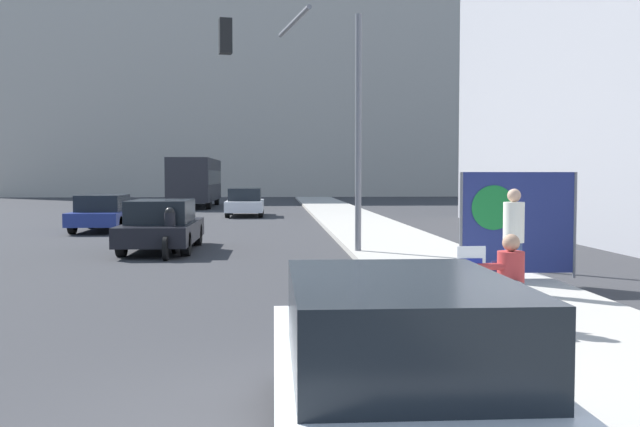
{
  "coord_description": "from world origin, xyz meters",
  "views": [
    {
      "loc": [
        0.1,
        -5.61,
        2.07
      ],
      "look_at": [
        0.83,
        5.63,
        1.48
      ],
      "focal_mm": 40.0,
      "sensor_mm": 36.0,
      "label": 1
    }
  ],
  "objects_px": {
    "car_on_road_nearest": "(162,225)",
    "traffic_light_pole": "(311,89)",
    "seated_protester": "(511,279)",
    "car_on_road_midblock": "(104,213)",
    "jogger_on_sidewalk": "(513,240)",
    "city_bus_on_road": "(196,179)",
    "car_on_road_distant": "(245,202)",
    "motorcycle_on_road": "(170,236)",
    "parked_car_curbside": "(398,372)",
    "protest_banner": "(517,222)"
  },
  "relations": [
    {
      "from": "seated_protester",
      "to": "jogger_on_sidewalk",
      "type": "distance_m",
      "value": 2.83
    },
    {
      "from": "car_on_road_nearest",
      "to": "car_on_road_distant",
      "type": "height_order",
      "value": "car_on_road_distant"
    },
    {
      "from": "jogger_on_sidewalk",
      "to": "city_bus_on_road",
      "type": "height_order",
      "value": "city_bus_on_road"
    },
    {
      "from": "protest_banner",
      "to": "motorcycle_on_road",
      "type": "bearing_deg",
      "value": 143.38
    },
    {
      "from": "motorcycle_on_road",
      "to": "city_bus_on_road",
      "type": "bearing_deg",
      "value": 94.92
    },
    {
      "from": "seated_protester",
      "to": "car_on_road_distant",
      "type": "xyz_separation_m",
      "value": [
        -4.44,
        28.21,
        -0.06
      ]
    },
    {
      "from": "seated_protester",
      "to": "motorcycle_on_road",
      "type": "distance_m",
      "value": 11.17
    },
    {
      "from": "parked_car_curbside",
      "to": "car_on_road_distant",
      "type": "height_order",
      "value": "car_on_road_distant"
    },
    {
      "from": "car_on_road_midblock",
      "to": "motorcycle_on_road",
      "type": "distance_m",
      "value": 9.62
    },
    {
      "from": "traffic_light_pole",
      "to": "city_bus_on_road",
      "type": "xyz_separation_m",
      "value": [
        -6.15,
        30.29,
        -2.39
      ]
    },
    {
      "from": "jogger_on_sidewalk",
      "to": "traffic_light_pole",
      "type": "bearing_deg",
      "value": -54.84
    },
    {
      "from": "traffic_light_pole",
      "to": "seated_protester",
      "type": "bearing_deg",
      "value": -77.59
    },
    {
      "from": "car_on_road_nearest",
      "to": "parked_car_curbside",
      "type": "bearing_deg",
      "value": -75.2
    },
    {
      "from": "seated_protester",
      "to": "car_on_road_midblock",
      "type": "relative_size",
      "value": 0.27
    },
    {
      "from": "jogger_on_sidewalk",
      "to": "parked_car_curbside",
      "type": "height_order",
      "value": "jogger_on_sidewalk"
    },
    {
      "from": "car_on_road_midblock",
      "to": "car_on_road_distant",
      "type": "xyz_separation_m",
      "value": [
        4.91,
        9.7,
        0.03
      ]
    },
    {
      "from": "parked_car_curbside",
      "to": "jogger_on_sidewalk",
      "type": "bearing_deg",
      "value": 64.77
    },
    {
      "from": "car_on_road_nearest",
      "to": "motorcycle_on_road",
      "type": "relative_size",
      "value": 2.13
    },
    {
      "from": "jogger_on_sidewalk",
      "to": "car_on_road_distant",
      "type": "xyz_separation_m",
      "value": [
        -5.38,
        25.55,
        -0.3
      ]
    },
    {
      "from": "parked_car_curbside",
      "to": "seated_protester",
      "type": "bearing_deg",
      "value": 60.98
    },
    {
      "from": "car_on_road_nearest",
      "to": "city_bus_on_road",
      "type": "bearing_deg",
      "value": 94.29
    },
    {
      "from": "seated_protester",
      "to": "motorcycle_on_road",
      "type": "xyz_separation_m",
      "value": [
        -5.61,
        9.65,
        -0.24
      ]
    },
    {
      "from": "car_on_road_distant",
      "to": "traffic_light_pole",
      "type": "bearing_deg",
      "value": -82.75
    },
    {
      "from": "car_on_road_nearest",
      "to": "car_on_road_midblock",
      "type": "height_order",
      "value": "car_on_road_nearest"
    },
    {
      "from": "motorcycle_on_road",
      "to": "parked_car_curbside",
      "type": "bearing_deg",
      "value": -75.34
    },
    {
      "from": "parked_car_curbside",
      "to": "city_bus_on_road",
      "type": "distance_m",
      "value": 43.72
    },
    {
      "from": "protest_banner",
      "to": "car_on_road_nearest",
      "type": "distance_m",
      "value": 10.29
    },
    {
      "from": "car_on_road_midblock",
      "to": "jogger_on_sidewalk",
      "type": "bearing_deg",
      "value": -57.02
    },
    {
      "from": "seated_protester",
      "to": "car_on_road_distant",
      "type": "bearing_deg",
      "value": 94.96
    },
    {
      "from": "parked_car_curbside",
      "to": "car_on_road_midblock",
      "type": "xyz_separation_m",
      "value": [
        -7.26,
        22.29,
        -0.0
      ]
    },
    {
      "from": "jogger_on_sidewalk",
      "to": "motorcycle_on_road",
      "type": "distance_m",
      "value": 9.59
    },
    {
      "from": "motorcycle_on_road",
      "to": "protest_banner",
      "type": "bearing_deg",
      "value": -36.62
    },
    {
      "from": "car_on_road_nearest",
      "to": "traffic_light_pole",
      "type": "bearing_deg",
      "value": -26.29
    },
    {
      "from": "car_on_road_midblock",
      "to": "traffic_light_pole",
      "type": "bearing_deg",
      "value": -51.77
    },
    {
      "from": "jogger_on_sidewalk",
      "to": "car_on_road_distant",
      "type": "relative_size",
      "value": 0.36
    },
    {
      "from": "seated_protester",
      "to": "city_bus_on_road",
      "type": "distance_m",
      "value": 40.35
    },
    {
      "from": "protest_banner",
      "to": "car_on_road_midblock",
      "type": "relative_size",
      "value": 0.52
    },
    {
      "from": "protest_banner",
      "to": "car_on_road_midblock",
      "type": "height_order",
      "value": "protest_banner"
    },
    {
      "from": "jogger_on_sidewalk",
      "to": "car_on_road_midblock",
      "type": "relative_size",
      "value": 0.39
    },
    {
      "from": "car_on_road_nearest",
      "to": "car_on_road_distant",
      "type": "xyz_separation_m",
      "value": [
        1.61,
        17.01,
        0.01
      ]
    },
    {
      "from": "seated_protester",
      "to": "traffic_light_pole",
      "type": "xyz_separation_m",
      "value": [
        -2.03,
        9.21,
        3.45
      ]
    },
    {
      "from": "jogger_on_sidewalk",
      "to": "car_on_road_nearest",
      "type": "relative_size",
      "value": 0.37
    },
    {
      "from": "traffic_light_pole",
      "to": "jogger_on_sidewalk",
      "type": "bearing_deg",
      "value": -65.68
    },
    {
      "from": "parked_car_curbside",
      "to": "motorcycle_on_road",
      "type": "relative_size",
      "value": 1.96
    },
    {
      "from": "car_on_road_midblock",
      "to": "car_on_road_distant",
      "type": "bearing_deg",
      "value": 63.16
    },
    {
      "from": "city_bus_on_road",
      "to": "motorcycle_on_road",
      "type": "bearing_deg",
      "value": -85.08
    },
    {
      "from": "seated_protester",
      "to": "jogger_on_sidewalk",
      "type": "height_order",
      "value": "jogger_on_sidewalk"
    },
    {
      "from": "parked_car_curbside",
      "to": "city_bus_on_road",
      "type": "relative_size",
      "value": 0.41
    },
    {
      "from": "jogger_on_sidewalk",
      "to": "motorcycle_on_road",
      "type": "height_order",
      "value": "jogger_on_sidewalk"
    },
    {
      "from": "protest_banner",
      "to": "car_on_road_distant",
      "type": "bearing_deg",
      "value": 104.13
    }
  ]
}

